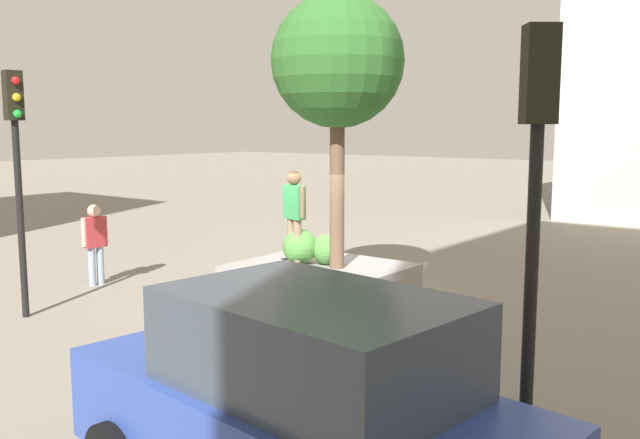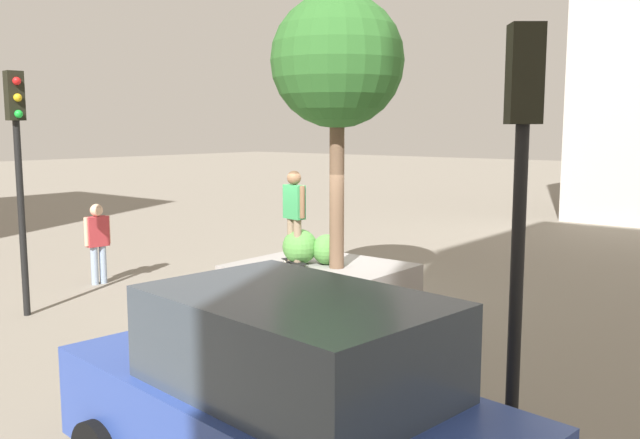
# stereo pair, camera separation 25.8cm
# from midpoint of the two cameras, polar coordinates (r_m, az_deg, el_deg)

# --- Properties ---
(ground_plane) EXTENTS (120.00, 120.00, 0.00)m
(ground_plane) POSITION_cam_midpoint_polar(r_m,az_deg,el_deg) (13.77, 0.82, -6.52)
(ground_plane) COLOR gray
(planter_ledge) EXTENTS (3.10, 2.69, 0.70)m
(planter_ledge) POSITION_cam_midpoint_polar(r_m,az_deg,el_deg) (13.52, 0.55, -5.26)
(planter_ledge) COLOR gray
(planter_ledge) RESTS_ON ground
(plaza_tree) EXTENTS (2.48, 2.48, 5.14)m
(plaza_tree) POSITION_cam_midpoint_polar(r_m,az_deg,el_deg) (12.96, 2.03, 12.92)
(plaza_tree) COLOR brown
(plaza_tree) RESTS_ON planter_ledge
(boxwood_shrub) EXTENTS (0.69, 0.69, 0.69)m
(boxwood_shrub) POSITION_cam_midpoint_polar(r_m,az_deg,el_deg) (13.50, -1.14, -2.27)
(boxwood_shrub) COLOR #4C8C3D
(boxwood_shrub) RESTS_ON planter_ledge
(hedge_clump) EXTENTS (0.60, 0.60, 0.60)m
(hedge_clump) POSITION_cam_midpoint_polar(r_m,az_deg,el_deg) (13.44, 1.14, -2.51)
(hedge_clump) COLOR #4C8C3D
(hedge_clump) RESTS_ON planter_ledge
(skateboard) EXTENTS (0.82, 0.52, 0.07)m
(skateboard) POSITION_cam_midpoint_polar(r_m,az_deg,el_deg) (13.45, -1.59, -3.56)
(skateboard) COLOR black
(skateboard) RESTS_ON planter_ledge
(skateboarder) EXTENTS (0.59, 0.29, 1.78)m
(skateboarder) POSITION_cam_midpoint_polar(r_m,az_deg,el_deg) (13.29, -1.61, 0.85)
(skateboarder) COLOR #847056
(skateboarder) RESTS_ON skateboard
(sedan_parked) EXTENTS (4.57, 2.45, 2.04)m
(sedan_parked) POSITION_cam_midpoint_polar(r_m,az_deg,el_deg) (5.96, -1.81, -15.42)
(sedan_parked) COLOR #2D479E
(sedan_parked) RESTS_ON ground
(traffic_light_corner) EXTENTS (0.36, 0.31, 4.35)m
(traffic_light_corner) POSITION_cam_midpoint_polar(r_m,az_deg,el_deg) (13.11, -23.37, 5.30)
(traffic_light_corner) COLOR black
(traffic_light_corner) RESTS_ON ground
(traffic_light_median) EXTENTS (0.37, 0.37, 4.25)m
(traffic_light_median) POSITION_cam_midpoint_polar(r_m,az_deg,el_deg) (6.28, 17.49, 3.12)
(traffic_light_median) COLOR black
(traffic_light_median) RESTS_ON ground
(passerby_with_bag) EXTENTS (0.27, 0.59, 1.75)m
(passerby_with_bag) POSITION_cam_midpoint_polar(r_m,az_deg,el_deg) (15.47, -17.60, -1.48)
(passerby_with_bag) COLOR #8C9EB7
(passerby_with_bag) RESTS_ON ground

